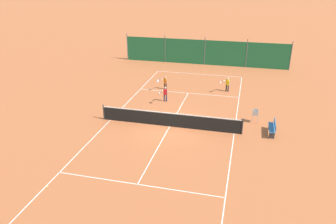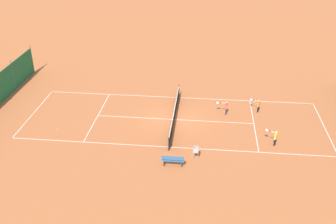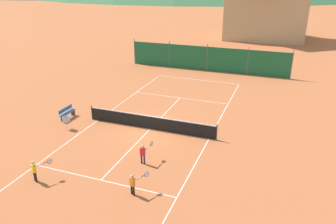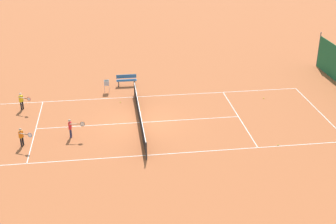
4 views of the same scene
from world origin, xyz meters
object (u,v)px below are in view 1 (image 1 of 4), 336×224
object	(u,v)px
player_far_baseline	(165,82)
player_far_service	(227,83)
player_near_baseline	(165,93)
ball_hopper	(255,113)
tennis_ball_far_corner	(222,124)
tennis_ball_by_net_right	(47,187)
tennis_net	(170,119)
courtside_bench	(273,127)

from	to	relation	value
player_far_baseline	player_far_service	xyz separation A→B (m)	(-5.11, -0.73, 0.03)
player_near_baseline	ball_hopper	distance (m)	7.03
player_far_baseline	tennis_ball_far_corner	xyz separation A→B (m)	(-5.36, 5.77, -0.63)
tennis_ball_by_net_right	ball_hopper	xyz separation A→B (m)	(-9.30, -9.59, 0.62)
player_far_service	ball_hopper	size ratio (longest dim) A/B	1.33
ball_hopper	player_near_baseline	bearing A→B (deg)	-18.10
tennis_ball_far_corner	ball_hopper	distance (m)	2.30
player_near_baseline	tennis_ball_by_net_right	xyz separation A→B (m)	(2.62, 11.78, -0.65)
player_far_service	ball_hopper	bearing A→B (deg)	112.10
tennis_net	tennis_ball_far_corner	xyz separation A→B (m)	(-3.27, -1.08, -0.47)
player_far_baseline	player_near_baseline	distance (m)	2.80
courtside_bench	tennis_ball_by_net_right	bearing A→B (deg)	38.05
player_far_baseline	player_near_baseline	xyz separation A→B (m)	(-0.71, 2.71, 0.03)
tennis_net	player_far_service	xyz separation A→B (m)	(-3.02, -7.58, 0.19)
tennis_ball_far_corner	tennis_ball_by_net_right	bearing A→B (deg)	50.14
player_far_baseline	tennis_net	bearing A→B (deg)	106.95
tennis_net	tennis_ball_by_net_right	bearing A→B (deg)	62.32
tennis_ball_far_corner	tennis_ball_by_net_right	distance (m)	11.35
tennis_net	player_far_baseline	world-z (taller)	player_far_baseline
tennis_ball_far_corner	tennis_ball_by_net_right	world-z (taller)	same
tennis_net	player_near_baseline	distance (m)	4.38
tennis_ball_far_corner	ball_hopper	size ratio (longest dim) A/B	0.07
tennis_net	ball_hopper	xyz separation A→B (m)	(-5.30, -1.97, 0.15)
tennis_ball_far_corner	tennis_ball_by_net_right	xyz separation A→B (m)	(7.27, 8.71, 0.00)
tennis_ball_far_corner	ball_hopper	xyz separation A→B (m)	(-2.03, -0.88, 0.62)
tennis_ball_by_net_right	courtside_bench	size ratio (longest dim) A/B	0.04
ball_hopper	player_far_service	bearing A→B (deg)	-67.90
player_near_baseline	courtside_bench	size ratio (longest dim) A/B	0.78
player_near_baseline	courtside_bench	world-z (taller)	player_near_baseline
player_near_baseline	tennis_ball_far_corner	world-z (taller)	player_near_baseline
courtside_bench	player_near_baseline	bearing A→B (deg)	-25.47
player_far_service	player_far_baseline	bearing A→B (deg)	8.10
tennis_ball_by_net_right	courtside_bench	world-z (taller)	courtside_bench
player_near_baseline	tennis_ball_far_corner	distance (m)	5.61
player_far_baseline	tennis_ball_by_net_right	xyz separation A→B (m)	(1.91, 14.48, -0.63)
player_near_baseline	tennis_ball_far_corner	bearing A→B (deg)	146.60
player_far_baseline	player_near_baseline	bearing A→B (deg)	104.73
player_far_baseline	courtside_bench	distance (m)	10.58
tennis_net	tennis_ball_far_corner	world-z (taller)	tennis_net
tennis_ball_by_net_right	player_far_service	bearing A→B (deg)	-114.78
player_far_baseline	player_far_service	world-z (taller)	player_far_service
tennis_net	tennis_ball_far_corner	bearing A→B (deg)	-161.68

